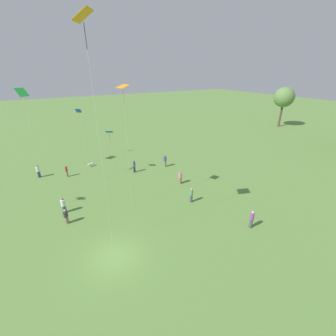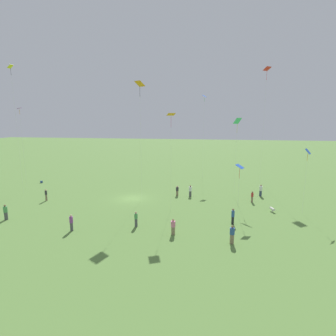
# 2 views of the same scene
# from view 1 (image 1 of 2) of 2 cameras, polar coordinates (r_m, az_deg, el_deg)

# --- Properties ---
(ground_plane) EXTENTS (240.00, 240.00, 0.00)m
(ground_plane) POSITION_cam_1_polar(r_m,az_deg,el_deg) (19.87, -13.31, -21.07)
(ground_plane) COLOR #5B843D
(tree_0) EXTENTS (4.88, 4.88, 9.80)m
(tree_0) POSITION_cam_1_polar(r_m,az_deg,el_deg) (65.36, 27.40, 15.64)
(tree_0) COLOR brown
(tree_0) RESTS_ON ground_plane
(person_0) EXTENTS (0.38, 0.38, 1.63)m
(person_0) POSITION_cam_1_polar(r_m,az_deg,el_deg) (34.17, -24.36, -0.75)
(person_0) COLOR #847056
(person_0) RESTS_ON ground_plane
(person_2) EXTENTS (0.65, 0.65, 1.70)m
(person_2) POSITION_cam_1_polar(r_m,az_deg,el_deg) (29.31, 3.10, -2.49)
(person_2) COLOR #847056
(person_2) RESTS_ON ground_plane
(person_3) EXTENTS (0.53, 0.53, 1.58)m
(person_3) POSITION_cam_1_polar(r_m,az_deg,el_deg) (24.26, -24.48, -11.16)
(person_3) COLOR #847056
(person_3) RESTS_ON ground_plane
(person_5) EXTENTS (0.43, 0.43, 1.85)m
(person_5) POSITION_cam_1_polar(r_m,az_deg,el_deg) (32.80, -8.57, 0.45)
(person_5) COLOR #232328
(person_5) RESTS_ON ground_plane
(person_6) EXTENTS (0.51, 0.51, 1.83)m
(person_6) POSITION_cam_1_polar(r_m,az_deg,el_deg) (22.95, 20.46, -12.13)
(person_6) COLOR #4C4C51
(person_6) RESTS_ON ground_plane
(person_7) EXTENTS (0.51, 0.51, 1.83)m
(person_7) POSITION_cam_1_polar(r_m,az_deg,el_deg) (35.73, -30.09, -0.73)
(person_7) COLOR #333D5B
(person_7) RESTS_ON ground_plane
(person_8) EXTENTS (0.56, 0.56, 1.83)m
(person_8) POSITION_cam_1_polar(r_m,az_deg,el_deg) (34.37, -0.76, 1.77)
(person_8) COLOR #847056
(person_8) RESTS_ON ground_plane
(person_9) EXTENTS (0.55, 0.55, 1.75)m
(person_9) POSITION_cam_1_polar(r_m,az_deg,el_deg) (25.97, -25.00, -8.61)
(person_9) COLOR #4C4C51
(person_9) RESTS_ON ground_plane
(person_11) EXTENTS (0.52, 0.52, 1.72)m
(person_11) POSITION_cam_1_polar(r_m,az_deg,el_deg) (25.45, 5.93, -6.91)
(person_11) COLOR #4C4C51
(person_11) RESTS_ON ground_plane
(kite_1) EXTENTS (1.25, 1.32, 12.01)m
(kite_1) POSITION_cam_1_polar(r_m,az_deg,el_deg) (29.35, -33.00, 15.15)
(kite_1) COLOR green
(kite_1) RESTS_ON ground_plane
(kite_3) EXTENTS (1.54, 1.49, 16.97)m
(kite_3) POSITION_cam_1_polar(r_m,az_deg,el_deg) (16.03, -20.50, 30.56)
(kite_3) COLOR orange
(kite_3) RESTS_ON ground_plane
(kite_4) EXTENTS (1.24, 1.22, 12.55)m
(kite_4) POSITION_cam_1_polar(r_m,az_deg,el_deg) (21.79, -11.34, 18.35)
(kite_4) COLOR orange
(kite_4) RESTS_ON ground_plane
(kite_5) EXTENTS (0.92, 1.01, 8.27)m
(kite_5) POSITION_cam_1_polar(r_m,az_deg,el_deg) (38.11, -21.74, 12.94)
(kite_5) COLOR blue
(kite_5) RESTS_ON ground_plane
(kite_8) EXTENTS (1.19, 1.23, 6.46)m
(kite_8) POSITION_cam_1_polar(r_m,az_deg,el_deg) (31.01, -14.67, 8.58)
(kite_8) COLOR blue
(kite_8) RESTS_ON ground_plane
(dog_0) EXTENTS (0.57, 0.90, 0.58)m
(dog_0) POSITION_cam_1_polar(r_m,az_deg,el_deg) (36.57, -19.10, 0.92)
(dog_0) COLOR silver
(dog_0) RESTS_ON ground_plane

